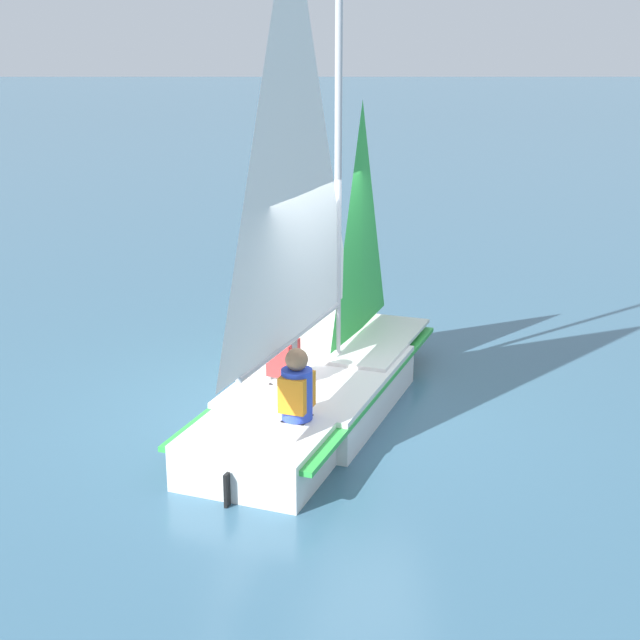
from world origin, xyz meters
TOP-DOWN VIEW (x-y plane):
  - ground_plane at (0.00, 0.00)m, footprint 260.00×260.00m
  - sailboat_main at (0.03, 0.07)m, footprint 2.96×4.72m
  - sailor_helm at (0.39, 0.29)m, footprint 0.39×0.41m
  - sailor_crew at (0.22, 1.29)m, footprint 0.39×0.41m

SIDE VIEW (x-z plane):
  - ground_plane at x=0.00m, z-range 0.00..0.00m
  - sailor_crew at x=0.22m, z-range 0.04..1.20m
  - sailor_helm at x=0.39m, z-range 0.05..1.21m
  - sailboat_main at x=0.03m, z-range -1.92..3.42m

